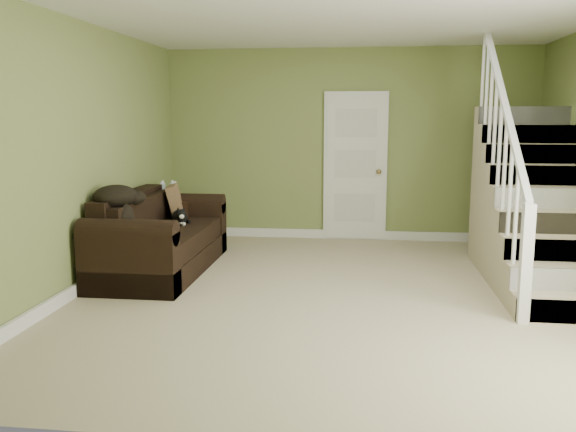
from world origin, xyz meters
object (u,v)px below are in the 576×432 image
(side_table, at_px, (171,224))
(cat, at_px, (179,217))
(banana, at_px, (159,232))
(sofa, at_px, (158,241))

(side_table, xyz_separation_m, cat, (0.34, -0.74, 0.22))
(cat, height_order, banana, cat)
(sofa, bearing_deg, cat, 62.05)
(side_table, distance_m, cat, 0.85)
(sofa, relative_size, side_table, 2.48)
(side_table, relative_size, banana, 4.33)
(sofa, height_order, side_table, side_table)
(sofa, distance_m, cat, 0.40)
(sofa, xyz_separation_m, side_table, (-0.19, 1.03, 0.01))
(banana, bearing_deg, sofa, 70.77)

